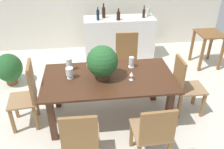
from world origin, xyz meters
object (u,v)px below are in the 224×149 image
(chair_head_end, at_px, (28,93))
(chair_near_right, at_px, (153,132))
(crystal_vase_center_near, at_px, (131,62))
(chair_near_left, at_px, (80,138))
(chair_far_right, at_px, (127,58))
(flower_centerpiece, at_px, (102,62))
(wine_bottle_clear, at_px, (98,15))
(dining_table, at_px, (109,84))
(potted_plant_floor, at_px, (9,68))
(chair_foot_end, at_px, (184,84))
(wine_bottle_green, at_px, (118,16))
(side_table, at_px, (208,42))
(wine_glass, at_px, (131,74))
(kitchen_counter, at_px, (119,38))
(wine_bottle_amber, at_px, (144,13))
(crystal_vase_left, at_px, (69,63))
(wine_bottle_dark, at_px, (104,12))
(wine_bottle_tall, at_px, (148,12))
(crystal_vase_right, at_px, (70,72))

(chair_head_end, bearing_deg, chair_near_right, 54.49)
(crystal_vase_center_near, bearing_deg, chair_near_left, -124.40)
(chair_far_right, bearing_deg, flower_centerpiece, -116.39)
(chair_head_end, bearing_deg, wine_bottle_clear, 144.48)
(chair_near_left, bearing_deg, dining_table, -113.67)
(potted_plant_floor, bearing_deg, chair_foot_end, -22.30)
(crystal_vase_center_near, distance_m, wine_bottle_green, 1.75)
(chair_near_right, distance_m, side_table, 3.10)
(chair_head_end, distance_m, wine_bottle_green, 2.61)
(flower_centerpiece, height_order, wine_glass, flower_centerpiece)
(chair_near_right, distance_m, wine_bottle_clear, 3.08)
(kitchen_counter, height_order, wine_bottle_amber, wine_bottle_amber)
(chair_far_right, bearing_deg, potted_plant_floor, 175.40)
(dining_table, xyz_separation_m, chair_far_right, (0.44, 0.94, -0.07))
(chair_foot_end, xyz_separation_m, crystal_vase_left, (-1.77, 0.28, 0.34))
(flower_centerpiece, bearing_deg, wine_bottle_clear, 87.77)
(chair_near_left, relative_size, crystal_vase_left, 4.55)
(side_table, bearing_deg, crystal_vase_center_near, -147.00)
(crystal_vase_left, xyz_separation_m, wine_bottle_green, (1.01, 1.72, 0.19))
(chair_near_left, distance_m, side_table, 3.70)
(wine_bottle_dark, bearing_deg, crystal_vase_left, -110.28)
(chair_near_left, bearing_deg, crystal_vase_left, -82.05)
(dining_table, bearing_deg, chair_foot_end, 0.03)
(wine_bottle_green, bearing_deg, dining_table, -102.00)
(crystal_vase_center_near, xyz_separation_m, side_table, (1.94, 1.26, -0.29))
(crystal_vase_left, bearing_deg, potted_plant_floor, 142.24)
(chair_head_end, bearing_deg, wine_glass, 80.12)
(side_table, bearing_deg, crystal_vase_left, -156.85)
(chair_near_right, distance_m, wine_bottle_amber, 3.15)
(flower_centerpiece, height_order, side_table, flower_centerpiece)
(dining_table, distance_m, chair_near_left, 1.05)
(crystal_vase_left, bearing_deg, chair_near_right, -50.18)
(wine_bottle_tall, xyz_separation_m, wine_bottle_amber, (-0.13, -0.12, 0.01))
(chair_foot_end, xyz_separation_m, flower_centerpiece, (-1.28, -0.02, 0.49))
(chair_near_left, bearing_deg, wine_glass, -130.93)
(chair_foot_end, bearing_deg, dining_table, 90.41)
(flower_centerpiece, height_order, wine_bottle_dark, wine_bottle_dark)
(wine_bottle_tall, bearing_deg, kitchen_counter, -173.18)
(kitchen_counter, bearing_deg, crystal_vase_center_near, -92.54)
(wine_glass, distance_m, wine_bottle_amber, 2.33)
(crystal_vase_left, relative_size, crystal_vase_right, 1.21)
(flower_centerpiece, height_order, crystal_vase_right, flower_centerpiece)
(wine_bottle_amber, bearing_deg, wine_bottle_green, -169.58)
(chair_far_right, bearing_deg, chair_near_right, -87.38)
(kitchen_counter, xyz_separation_m, wine_bottle_green, (-0.05, -0.14, 0.58))
(wine_bottle_amber, bearing_deg, chair_near_left, -115.38)
(kitchen_counter, bearing_deg, wine_bottle_amber, -3.93)
(flower_centerpiece, bearing_deg, side_table, 32.49)
(chair_near_left, height_order, wine_bottle_tall, wine_bottle_tall)
(chair_foot_end, relative_size, side_table, 1.29)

